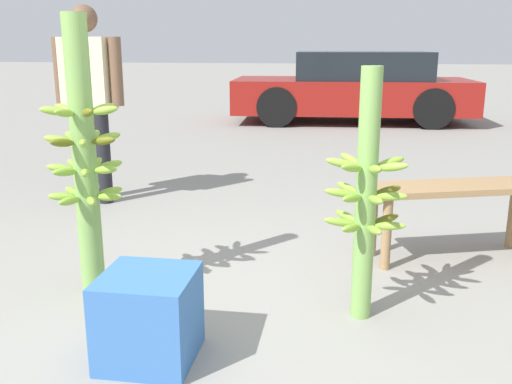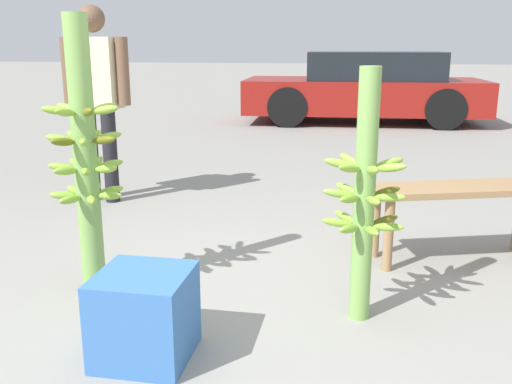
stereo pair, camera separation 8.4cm
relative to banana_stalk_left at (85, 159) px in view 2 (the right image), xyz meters
The scene contains 7 objects.
ground_plane 1.12m from the banana_stalk_left, 28.63° to the right, with size 80.00×80.00×0.00m, color gray.
banana_stalk_left is the anchor object (origin of this frame).
banana_stalk_center 1.47m from the banana_stalk_left, ahead, with size 0.41×0.41×1.26m.
vendor_person 2.02m from the banana_stalk_left, 113.64° to the left, with size 0.67×0.27×1.67m.
market_bench 2.28m from the banana_stalk_left, 23.26° to the left, with size 1.26×0.69×0.49m.
parked_car 7.77m from the banana_stalk_left, 78.92° to the left, with size 4.22×1.98×1.23m.
produce_crate 0.98m from the banana_stalk_left, 48.32° to the right, with size 0.40×0.40×0.40m.
Camera 2 is at (0.71, -2.37, 1.35)m, focal length 40.00 mm.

